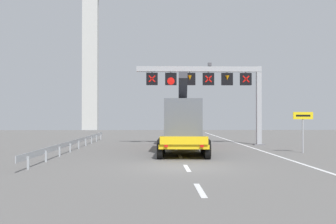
{
  "coord_description": "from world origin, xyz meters",
  "views": [
    {
      "loc": [
        -1.17,
        -19.46,
        2.39
      ],
      "look_at": [
        -0.34,
        11.31,
        2.76
      ],
      "focal_mm": 44.32,
      "sensor_mm": 36.0,
      "label": 1
    }
  ],
  "objects_px": {
    "exit_sign_yellow": "(303,122)",
    "bridge_pylon_distant": "(91,17)",
    "heavy_haul_truck_yellow": "(182,122)",
    "overhead_lane_gantry": "(213,82)"
  },
  "relations": [
    {
      "from": "heavy_haul_truck_yellow",
      "to": "bridge_pylon_distant",
      "type": "distance_m",
      "value": 52.02
    },
    {
      "from": "heavy_haul_truck_yellow",
      "to": "exit_sign_yellow",
      "type": "distance_m",
      "value": 8.57
    },
    {
      "from": "bridge_pylon_distant",
      "to": "heavy_haul_truck_yellow",
      "type": "bearing_deg",
      "value": -72.93
    },
    {
      "from": "exit_sign_yellow",
      "to": "bridge_pylon_distant",
      "type": "bearing_deg",
      "value": 113.83
    },
    {
      "from": "heavy_haul_truck_yellow",
      "to": "bridge_pylon_distant",
      "type": "xyz_separation_m",
      "value": [
        -14.22,
        46.31,
        18.94
      ]
    },
    {
      "from": "overhead_lane_gantry",
      "to": "bridge_pylon_distant",
      "type": "relative_size",
      "value": 0.27
    },
    {
      "from": "exit_sign_yellow",
      "to": "bridge_pylon_distant",
      "type": "height_order",
      "value": "bridge_pylon_distant"
    },
    {
      "from": "overhead_lane_gantry",
      "to": "heavy_haul_truck_yellow",
      "type": "height_order",
      "value": "overhead_lane_gantry"
    },
    {
      "from": "overhead_lane_gantry",
      "to": "heavy_haul_truck_yellow",
      "type": "distance_m",
      "value": 6.29
    },
    {
      "from": "heavy_haul_truck_yellow",
      "to": "exit_sign_yellow",
      "type": "xyz_separation_m",
      "value": [
        7.81,
        -3.54,
        0.03
      ]
    }
  ]
}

